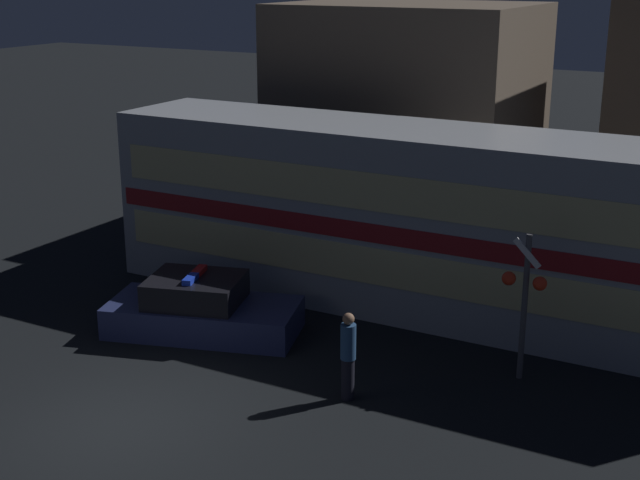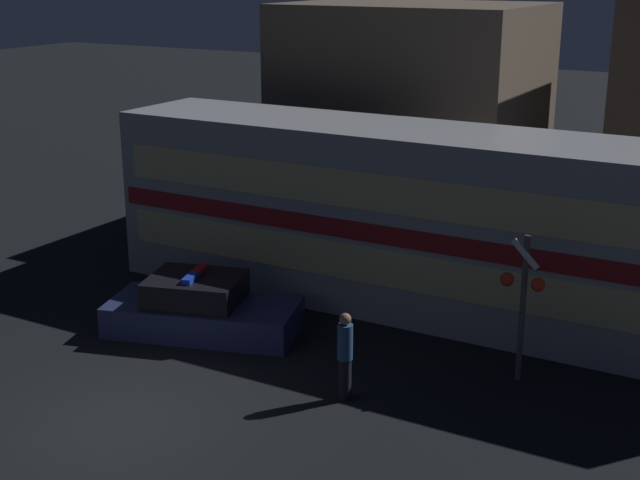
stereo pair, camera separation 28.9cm
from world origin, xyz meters
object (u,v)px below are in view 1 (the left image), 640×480
(police_car, at_px, (202,310))
(crossing_signal_near, at_px, (524,293))
(pedestrian, at_px, (348,355))
(train, at_px, (431,222))

(police_car, height_order, crossing_signal_near, crossing_signal_near)
(police_car, xyz_separation_m, pedestrian, (4.33, -1.29, 0.38))
(train, distance_m, police_car, 5.70)
(train, xyz_separation_m, pedestrian, (0.45, -5.14, -1.26))
(train, height_order, crossing_signal_near, train)
(police_car, bearing_deg, crossing_signal_near, -7.85)
(crossing_signal_near, bearing_deg, train, 137.97)
(train, relative_size, crossing_signal_near, 5.37)
(police_car, relative_size, pedestrian, 2.62)
(pedestrian, bearing_deg, police_car, 163.37)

